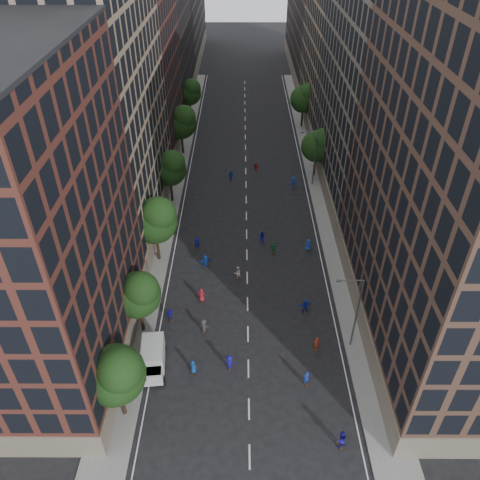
{
  "coord_description": "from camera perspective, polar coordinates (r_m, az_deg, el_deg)",
  "views": [
    {
      "loc": [
        -0.72,
        -20.29,
        37.87
      ],
      "look_at": [
        -0.9,
        27.5,
        2.0
      ],
      "focal_mm": 35.0,
      "sensor_mm": 36.0,
      "label": 1
    }
  ],
  "objects": [
    {
      "name": "ground",
      "position": [
        71.2,
        0.76,
        4.75
      ],
      "size": [
        240.0,
        240.0,
        0.0
      ],
      "primitive_type": "plane",
      "color": "black",
      "rests_on": "ground"
    },
    {
      "name": "skater_14",
      "position": [
        61.97,
        2.68,
        0.27
      ],
      "size": [
        1.08,
        0.94,
        1.89
      ],
      "primitive_type": "imported",
      "rotation": [
        0.0,
        0.0,
        2.86
      ],
      "color": "#151AB2",
      "rests_on": "ground"
    },
    {
      "name": "skater_9",
      "position": [
        50.52,
        -4.42,
        -10.44
      ],
      "size": [
        1.16,
        0.83,
        1.63
      ],
      "primitive_type": "imported",
      "rotation": [
        0.0,
        0.0,
        2.9
      ],
      "color": "#38383C",
      "rests_on": "ground"
    },
    {
      "name": "bldg_left_d",
      "position": [
        106.19,
        -10.67,
        24.45
      ],
      "size": [
        14.0,
        28.0,
        32.0
      ],
      "primitive_type": "cube",
      "color": "black",
      "rests_on": "ground"
    },
    {
      "name": "skater_15",
      "position": [
        74.52,
        6.5,
        6.95
      ],
      "size": [
        1.29,
        0.81,
        1.92
      ],
      "primitive_type": "imported",
      "rotation": [
        0.0,
        0.0,
        3.07
      ],
      "color": "navy",
      "rests_on": "ground"
    },
    {
      "name": "skater_16",
      "position": [
        75.84,
        -1.11,
        7.77
      ],
      "size": [
        1.23,
        0.81,
        1.94
      ],
      "primitive_type": "imported",
      "rotation": [
        0.0,
        0.0,
        3.46
      ],
      "color": "#13479E",
      "rests_on": "ground"
    },
    {
      "name": "tree_left_3",
      "position": [
        68.92,
        -8.5,
        8.75
      ],
      "size": [
        5.0,
        5.0,
        8.58
      ],
      "color": "black",
      "rests_on": "ground"
    },
    {
      "name": "skater_8",
      "position": [
        56.48,
        -0.29,
        -4.05
      ],
      "size": [
        1.01,
        0.91,
        1.72
      ],
      "primitive_type": "imported",
      "rotation": [
        0.0,
        0.0,
        3.51
      ],
      "color": "silver",
      "rests_on": "ground"
    },
    {
      "name": "streetlamp_far",
      "position": [
        73.86,
        8.96,
        10.15
      ],
      "size": [
        2.64,
        0.22,
        9.06
      ],
      "color": "#595B60",
      "rests_on": "ground"
    },
    {
      "name": "bldg_right_b",
      "position": [
        70.56,
        17.27,
        17.7
      ],
      "size": [
        14.0,
        28.0,
        33.0
      ],
      "primitive_type": "cube",
      "color": "#5C554C",
      "rests_on": "ground"
    },
    {
      "name": "skater_6",
      "position": [
        53.8,
        -4.71,
        -6.73
      ],
      "size": [
        0.93,
        0.7,
        1.72
      ],
      "primitive_type": "imported",
      "rotation": [
        0.0,
        0.0,
        3.34
      ],
      "color": "maroon",
      "rests_on": "ground"
    },
    {
      "name": "tree_right_b",
      "position": [
        94.52,
        7.9,
        16.82
      ],
      "size": [
        5.2,
        5.2,
        8.83
      ],
      "color": "black",
      "rests_on": "ground"
    },
    {
      "name": "sidewalk_left",
      "position": [
        78.43,
        -8.16,
        7.69
      ],
      "size": [
        4.0,
        105.0,
        0.15
      ],
      "primitive_type": "cube",
      "color": "slate",
      "rests_on": "ground"
    },
    {
      "name": "bldg_right_a",
      "position": [
        45.05,
        26.34,
        6.69
      ],
      "size": [
        14.0,
        30.0,
        36.0
      ],
      "primitive_type": "cube",
      "color": "#4D3529",
      "rests_on": "ground"
    },
    {
      "name": "bldg_left_e",
      "position": [
        139.74,
        -8.16,
        26.32
      ],
      "size": [
        14.0,
        40.0,
        26.0
      ],
      "primitive_type": "cube",
      "color": "#5C554C",
      "rests_on": "ground"
    },
    {
      "name": "bldg_right_c",
      "position": [
        95.59,
        13.25,
        23.73
      ],
      "size": [
        14.0,
        26.0,
        35.0
      ],
      "primitive_type": "cube",
      "color": "#8D775C",
      "rests_on": "ground"
    },
    {
      "name": "tree_left_2",
      "position": [
        56.8,
        -10.25,
        2.53
      ],
      "size": [
        5.6,
        5.6,
        9.45
      ],
      "color": "black",
      "rests_on": "ground"
    },
    {
      "name": "skater_2",
      "position": [
        43.43,
        12.18,
        -22.7
      ],
      "size": [
        1.14,
        1.02,
        1.93
      ],
      "primitive_type": "imported",
      "rotation": [
        0.0,
        0.0,
        3.51
      ],
      "color": "#191192",
      "rests_on": "ground"
    },
    {
      "name": "skater_5",
      "position": [
        52.91,
        7.94,
        -7.98
      ],
      "size": [
        1.64,
        0.95,
        1.68
      ],
      "primitive_type": "imported",
      "rotation": [
        0.0,
        0.0,
        3.45
      ],
      "color": "#142AA4",
      "rests_on": "ground"
    },
    {
      "name": "skater_17",
      "position": [
        79.03,
        1.96,
        8.85
      ],
      "size": [
        1.45,
        0.74,
        1.5
      ],
      "primitive_type": "imported",
      "rotation": [
        0.0,
        0.0,
        2.92
      ],
      "color": "maroon",
      "rests_on": "ground"
    },
    {
      "name": "streetlamp_near",
      "position": [
        47.28,
        13.86,
        -8.27
      ],
      "size": [
        2.64,
        0.22,
        9.06
      ],
      "color": "#595B60",
      "rests_on": "ground"
    },
    {
      "name": "tree_left_0",
      "position": [
        41.32,
        -14.83,
        -15.46
      ],
      "size": [
        5.2,
        5.2,
        8.83
      ],
      "color": "black",
      "rests_on": "ground"
    },
    {
      "name": "skater_12",
      "position": [
        61.46,
        8.31,
        -0.63
      ],
      "size": [
        0.92,
        0.72,
        1.65
      ],
      "primitive_type": "imported",
      "rotation": [
        0.0,
        0.0,
        2.87
      ],
      "color": "blue",
      "rests_on": "ground"
    },
    {
      "name": "sidewalk_right",
      "position": [
        78.65,
        9.58,
        7.63
      ],
      "size": [
        4.0,
        105.0,
        0.15
      ],
      "primitive_type": "cube",
      "color": "slate",
      "rests_on": "ground"
    },
    {
      "name": "bldg_left_c",
      "position": [
        83.86,
        -13.15,
        19.46
      ],
      "size": [
        14.0,
        20.0,
        28.0
      ],
      "primitive_type": "cube",
      "color": "#4F251E",
      "rests_on": "ground"
    },
    {
      "name": "cargo_van",
      "position": [
        47.69,
        -10.56,
        -13.98
      ],
      "size": [
        2.71,
        4.99,
        2.56
      ],
      "rotation": [
        0.0,
        0.0,
        0.1
      ],
      "color": "silver",
      "rests_on": "ground"
    },
    {
      "name": "skater_3",
      "position": [
        47.25,
        -1.29,
        -14.69
      ],
      "size": [
        1.2,
        0.82,
        1.72
      ],
      "primitive_type": "imported",
      "rotation": [
        0.0,
        0.0,
        2.97
      ],
      "color": "#16118D",
      "rests_on": "ground"
    },
    {
      "name": "skater_11",
      "position": [
        58.13,
        -4.25,
        -2.67
      ],
      "size": [
        1.83,
        1.21,
        1.89
      ],
      "primitive_type": "imported",
      "rotation": [
        0.0,
        0.0,
        3.55
      ],
      "color": "#143DA4",
      "rests_on": "ground"
    },
    {
      "name": "skater_13",
      "position": [
        61.33,
        -5.26,
        -0.35
      ],
      "size": [
        0.78,
        0.65,
        1.83
      ],
      "primitive_type": "imported",
      "rotation": [
        0.0,
        0.0,
        3.51
      ],
      "color": "#1516AB",
      "rests_on": "ground"
    },
    {
      "name": "bldg_right_d",
      "position": [
        127.91,
        10.12,
        26.1
      ],
      "size": [
        14.0,
        40.0,
        30.0
      ],
      "primitive_type": "cube",
      "color": "#4D3529",
      "rests_on": "ground"
    },
    {
      "name": "tree_left_5",
      "position": [
        98.15,
        -6.11,
        17.55
      ],
      "size": [
        4.8,
        4.8,
        8.33
      ],
      "color": "black",
      "rests_on": "ground"
    },
    {
      "name": "bldg_left_b",
      "position": [
        61.86,
        -17.65,
        15.51
      ],
      "size": [
        14.0,
        26.0,
        34.0
      ],
      "primitive_type": "cube",
      "color": "#8D775C",
      "rests_on": "ground"
    },
    {
      "name": "skater_1",
      "position": [
        46.57,
        8.09,
        -16.34
      ],
      "size": [
        0.71,
        0.59,
        1.67
      ],
      "primitive_type": "imported",
      "rotation": [
        0.0,
        0.0,
        3.51
      ],
      "color": "#1533AB",
      "rests_on": "ground"
    },
    {
      "name": "skater_4",
      "position": [
        52.1,
        -8.54,
        -8.98
      ],
      "size": [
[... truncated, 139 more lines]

